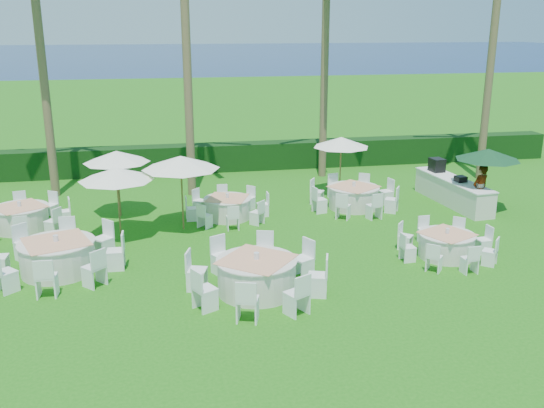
% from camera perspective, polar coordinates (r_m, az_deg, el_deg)
% --- Properties ---
extents(ground, '(120.00, 120.00, 0.00)m').
position_cam_1_polar(ground, '(16.12, -4.64, -6.87)').
color(ground, '#1B6311').
rests_on(ground, ground).
extents(hedge, '(34.00, 1.00, 1.20)m').
position_cam_1_polar(hedge, '(27.38, -7.43, 4.29)').
color(hedge, black).
rests_on(hedge, ground).
extents(ocean, '(260.00, 260.00, 0.00)m').
position_cam_1_polar(ocean, '(116.89, -10.29, 13.35)').
color(ocean, '#061E41').
rests_on(ocean, ground).
extents(banquet_table_a, '(3.50, 3.50, 1.05)m').
position_cam_1_polar(banquet_table_a, '(17.19, -19.52, -4.62)').
color(banquet_table_a, beige).
rests_on(banquet_table_a, ground).
extents(banquet_table_b, '(3.47, 3.47, 1.05)m').
position_cam_1_polar(banquet_table_b, '(15.05, -1.45, -6.67)').
color(banquet_table_b, beige).
rests_on(banquet_table_b, ground).
extents(banquet_table_c, '(2.79, 2.79, 0.86)m').
position_cam_1_polar(banquet_table_c, '(17.98, 16.08, -3.69)').
color(banquet_table_c, beige).
rests_on(banquet_table_c, ground).
extents(banquet_table_d, '(3.09, 3.09, 0.94)m').
position_cam_1_polar(banquet_table_d, '(21.14, -22.56, -1.16)').
color(banquet_table_d, beige).
rests_on(banquet_table_d, ground).
extents(banquet_table_e, '(2.84, 2.84, 0.87)m').
position_cam_1_polar(banquet_table_e, '(20.72, -4.21, -0.31)').
color(banquet_table_e, beige).
rests_on(banquet_table_e, ground).
extents(banquet_table_f, '(3.20, 3.20, 0.97)m').
position_cam_1_polar(banquet_table_f, '(21.98, 7.68, 0.70)').
color(banquet_table_f, beige).
rests_on(banquet_table_f, ground).
extents(umbrella_a, '(2.29, 2.29, 2.25)m').
position_cam_1_polar(umbrella_a, '(18.86, -14.44, 2.75)').
color(umbrella_a, brown).
rests_on(umbrella_a, ground).
extents(umbrella_b, '(2.47, 2.47, 2.43)m').
position_cam_1_polar(umbrella_b, '(19.28, -8.59, 3.88)').
color(umbrella_b, brown).
rests_on(umbrella_b, ground).
extents(umbrella_c, '(2.24, 2.24, 2.29)m').
position_cam_1_polar(umbrella_c, '(21.14, -14.43, 4.33)').
color(umbrella_c, brown).
rests_on(umbrella_c, ground).
extents(umbrella_d, '(2.16, 2.16, 2.24)m').
position_cam_1_polar(umbrella_d, '(23.38, 6.53, 5.81)').
color(umbrella_d, brown).
rests_on(umbrella_d, ground).
extents(umbrella_green, '(2.24, 2.24, 2.24)m').
position_cam_1_polar(umbrella_green, '(22.34, 19.66, 4.42)').
color(umbrella_green, brown).
rests_on(umbrella_green, ground).
extents(buffet_table, '(1.26, 4.16, 1.46)m').
position_cam_1_polar(buffet_table, '(23.25, 16.61, 1.25)').
color(buffet_table, beige).
rests_on(buffet_table, ground).
extents(staff_person, '(0.76, 0.62, 1.78)m').
position_cam_1_polar(staff_person, '(22.09, 18.99, 1.26)').
color(staff_person, gray).
rests_on(staff_person, ground).
extents(palm_b, '(4.21, 4.38, 10.08)m').
position_cam_1_polar(palm_b, '(24.08, -20.95, 13.47)').
color(palm_b, brown).
rests_on(palm_b, ground).
extents(palm_c, '(4.32, 4.32, 12.83)m').
position_cam_1_polar(palm_c, '(22.96, -8.20, 17.76)').
color(palm_c, brown).
rests_on(palm_c, ground).
extents(palm_d, '(4.14, 4.40, 8.48)m').
position_cam_1_polar(palm_d, '(25.85, 4.98, 12.80)').
color(palm_d, brown).
rests_on(palm_d, ground).
extents(palm_e, '(4.20, 4.39, 9.97)m').
position_cam_1_polar(palm_e, '(26.80, 20.03, 13.67)').
color(palm_e, brown).
rests_on(palm_e, ground).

